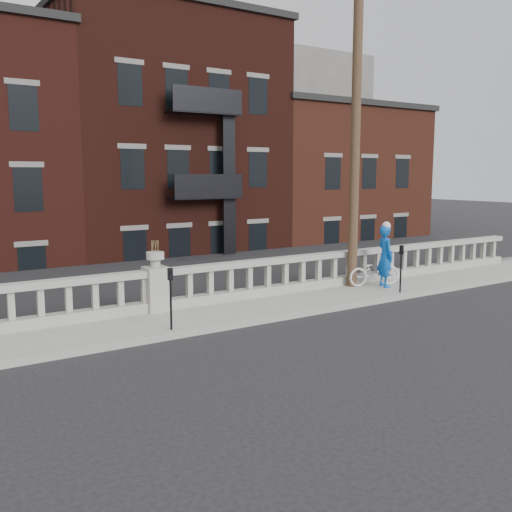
{
  "coord_description": "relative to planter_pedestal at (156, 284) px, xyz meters",
  "views": [
    {
      "loc": [
        -5.53,
        -8.92,
        3.51
      ],
      "look_at": [
        2.46,
        3.2,
        1.41
      ],
      "focal_mm": 40.0,
      "sensor_mm": 36.0,
      "label": 1
    }
  ],
  "objects": [
    {
      "name": "cyclist",
      "position": [
        6.97,
        -0.94,
        0.25
      ],
      "size": [
        0.64,
        0.78,
        1.85
      ],
      "primitive_type": "imported",
      "rotation": [
        0.0,
        0.0,
        1.24
      ],
      "color": "#0C52B8",
      "rests_on": "sidewalk"
    },
    {
      "name": "utility_pole",
      "position": [
        6.2,
        -0.35,
        4.41
      ],
      "size": [
        1.6,
        0.28,
        10.0
      ],
      "color": "#422D1E",
      "rests_on": "sidewalk"
    },
    {
      "name": "lower_level",
      "position": [
        0.56,
        19.09,
        1.8
      ],
      "size": [
        80.0,
        44.0,
        20.8
      ],
      "color": "#605E59",
      "rests_on": "ground"
    },
    {
      "name": "planter_pedestal",
      "position": [
        0.0,
        0.0,
        0.0
      ],
      "size": [
        0.55,
        0.55,
        1.76
      ],
      "color": "#99978D",
      "rests_on": "sidewalk"
    },
    {
      "name": "balustrade",
      "position": [
        0.0,
        0.0,
        -0.19
      ],
      "size": [
        28.0,
        0.34,
        1.03
      ],
      "color": "#99978D",
      "rests_on": "sidewalk"
    },
    {
      "name": "parking_meter_b",
      "position": [
        -0.44,
        -1.8,
        0.17
      ],
      "size": [
        0.1,
        0.09,
        1.36
      ],
      "color": "black",
      "rests_on": "sidewalk"
    },
    {
      "name": "parking_meter_c",
      "position": [
        6.71,
        -1.8,
        0.17
      ],
      "size": [
        0.1,
        0.09,
        1.36
      ],
      "color": "black",
      "rests_on": "sidewalk"
    },
    {
      "name": "sidewalk",
      "position": [
        0.0,
        -0.95,
        -0.76
      ],
      "size": [
        32.0,
        2.2,
        0.15
      ],
      "primitive_type": "cube",
      "color": "#99978D",
      "rests_on": "ground"
    },
    {
      "name": "bicycle",
      "position": [
        6.85,
        -0.63,
        -0.24
      ],
      "size": [
        1.78,
        0.98,
        0.89
      ],
      "primitive_type": "imported",
      "rotation": [
        0.0,
        0.0,
        1.33
      ],
      "color": "silver",
      "rests_on": "sidewalk"
    },
    {
      "name": "ground",
      "position": [
        0.0,
        -3.95,
        -0.83
      ],
      "size": [
        120.0,
        120.0,
        0.0
      ],
      "primitive_type": "plane",
      "color": "black",
      "rests_on": "ground"
    }
  ]
}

